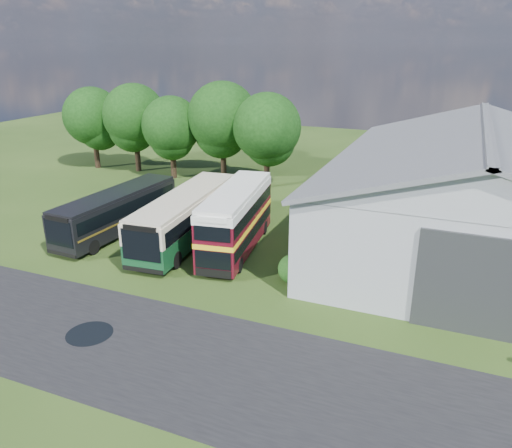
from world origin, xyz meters
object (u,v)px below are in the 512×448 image
at_px(storage_shed, 478,185).
at_px(bus_maroon_double, 236,220).
at_px(bus_green_single, 186,216).
at_px(bus_dark_single, 117,211).

xyz_separation_m(storage_shed, bus_maroon_double, (-14.29, -7.03, -2.07)).
height_order(storage_shed, bus_green_single, storage_shed).
distance_m(bus_green_single, bus_maroon_double, 3.86).
distance_m(bus_maroon_double, bus_dark_single, 9.27).
bearing_deg(storage_shed, bus_maroon_double, -153.83).
height_order(bus_green_single, bus_dark_single, bus_green_single).
height_order(storage_shed, bus_dark_single, storage_shed).
relative_size(storage_shed, bus_green_single, 1.99).
bearing_deg(bus_green_single, storage_shed, 15.82).
xyz_separation_m(bus_green_single, bus_dark_single, (-5.41, -0.49, -0.18)).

